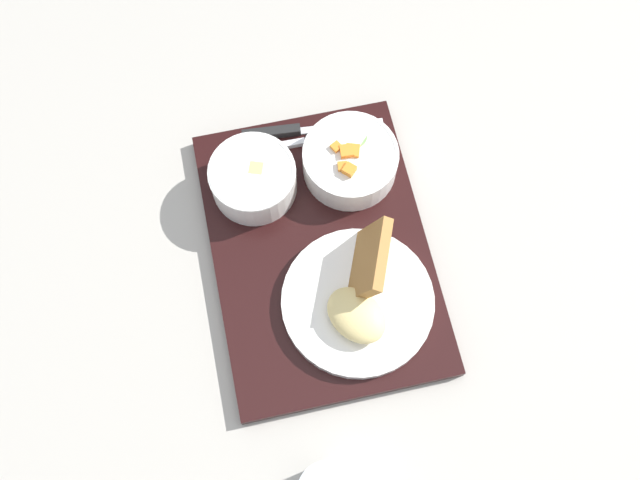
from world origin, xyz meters
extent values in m
plane|color=#ADA89E|center=(0.00, 0.00, 0.00)|extent=(4.00, 4.00, 0.00)
cube|color=black|center=(0.00, 0.00, 0.01)|extent=(0.42, 0.30, 0.02)
cylinder|color=white|center=(-0.10, 0.07, 0.04)|extent=(0.13, 0.13, 0.05)
torus|color=white|center=(-0.10, 0.07, 0.06)|extent=(0.13, 0.13, 0.01)
cylinder|color=#8EBC6B|center=(-0.12, 0.10, 0.06)|extent=(0.05, 0.05, 0.01)
cylinder|color=#8EBC6B|center=(-0.09, 0.06, 0.06)|extent=(0.05, 0.05, 0.00)
cylinder|color=#8EBC6B|center=(-0.13, 0.08, 0.06)|extent=(0.04, 0.04, 0.02)
cube|color=orange|center=(-0.09, 0.05, 0.07)|extent=(0.01, 0.01, 0.01)
cube|color=orange|center=(-0.08, 0.06, 0.07)|extent=(0.02, 0.02, 0.02)
cube|color=orange|center=(-0.11, 0.07, 0.06)|extent=(0.02, 0.02, 0.01)
cube|color=orange|center=(-0.11, 0.06, 0.07)|extent=(0.02, 0.02, 0.01)
cube|color=orange|center=(-0.12, 0.05, 0.07)|extent=(0.02, 0.02, 0.01)
cylinder|color=white|center=(-0.11, -0.07, 0.04)|extent=(0.12, 0.12, 0.05)
torus|color=white|center=(-0.11, -0.07, 0.07)|extent=(0.12, 0.12, 0.01)
cylinder|color=#939E56|center=(-0.11, -0.07, 0.05)|extent=(0.10, 0.10, 0.04)
cube|color=#B2C170|center=(-0.11, -0.06, 0.06)|extent=(0.02, 0.02, 0.01)
cube|color=#B2C170|center=(-0.11, -0.06, 0.06)|extent=(0.02, 0.02, 0.01)
cylinder|color=white|center=(0.09, 0.03, 0.03)|extent=(0.20, 0.20, 0.01)
ellipsoid|color=#E5CC7F|center=(0.11, 0.02, 0.05)|extent=(0.10, 0.10, 0.03)
cube|color=#A37038|center=(0.05, 0.05, 0.06)|extent=(0.11, 0.09, 0.09)
cube|color=silver|center=(-0.17, 0.08, 0.02)|extent=(0.02, 0.12, 0.00)
cube|color=black|center=(-0.18, -0.02, 0.03)|extent=(0.02, 0.08, 0.01)
ellipsoid|color=silver|center=(-0.16, 0.05, 0.02)|extent=(0.04, 0.06, 0.01)
cube|color=silver|center=(-0.16, -0.04, 0.02)|extent=(0.01, 0.11, 0.01)
camera|label=1|loc=(0.30, -0.08, 0.88)|focal=38.00mm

